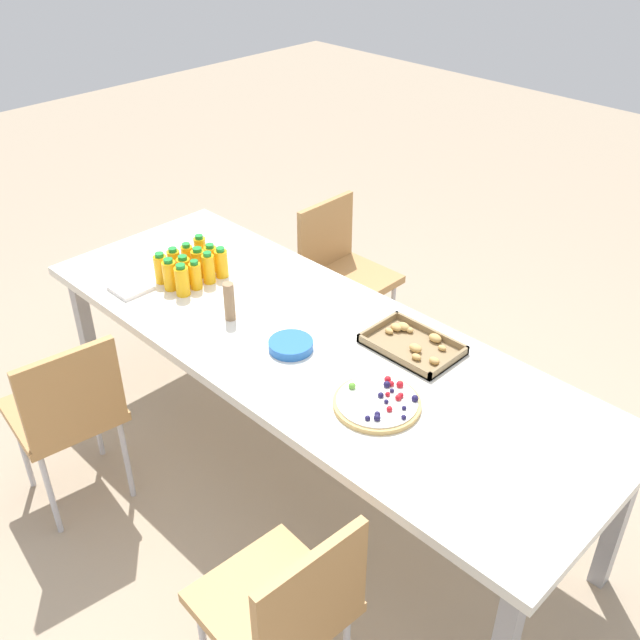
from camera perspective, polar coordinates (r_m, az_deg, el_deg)
The scene contains 22 objects.
ground_plane at distance 3.32m, azimuth -0.67°, elevation -11.78°, with size 12.00×12.00×0.00m, color tan.
party_table at distance 2.88m, azimuth -0.75°, elevation -2.33°, with size 2.51×0.89×0.73m.
chair_far_left at distance 3.80m, azimuth 1.70°, elevation 4.20°, with size 0.40×0.40×0.83m.
chair_near_left at distance 3.02m, azimuth -19.17°, elevation -6.60°, with size 0.45×0.45×0.83m.
chair_near_right at distance 2.26m, azimuth -2.67°, elevation -21.48°, with size 0.42×0.42×0.83m.
juice_bottle_0 at distance 3.26m, azimuth -12.33°, elevation 3.96°, with size 0.06×0.06×0.14m.
juice_bottle_1 at distance 3.20m, azimuth -11.67°, elevation 3.48°, with size 0.06×0.06×0.15m.
juice_bottle_2 at distance 3.15m, azimuth -10.74°, elevation 3.05°, with size 0.06×0.06×0.15m.
juice_bottle_3 at distance 3.29m, azimuth -11.34°, elevation 4.37°, with size 0.06×0.06×0.14m.
juice_bottle_4 at distance 3.23m, azimuth -10.60°, elevation 3.84°, with size 0.06×0.06×0.13m.
juice_bottle_5 at distance 3.19m, azimuth -9.72°, elevation 3.47°, with size 0.05×0.05×0.13m.
juice_bottle_6 at distance 3.33m, azimuth -10.33°, elevation 4.82°, with size 0.05×0.05×0.13m.
juice_bottle_7 at distance 3.28m, azimuth -9.49°, elevation 4.43°, with size 0.06×0.06×0.14m.
juice_bottle_8 at distance 3.22m, azimuth -8.71°, elevation 4.03°, with size 0.05×0.05×0.15m.
juice_bottle_9 at distance 3.37m, azimuth -9.35°, elevation 5.36°, with size 0.05×0.05×0.15m.
juice_bottle_10 at distance 3.31m, azimuth -8.54°, elevation 4.79°, with size 0.06×0.06×0.13m.
juice_bottle_11 at distance 3.26m, azimuth -7.72°, elevation 4.44°, with size 0.06×0.06×0.14m.
fruit_pizza at distance 2.52m, azimuth 4.55°, elevation -6.45°, with size 0.31×0.31×0.05m.
snack_tray at distance 2.81m, azimuth 7.27°, elevation -1.89°, with size 0.36×0.24×0.04m.
plate_stack at distance 2.78m, azimuth -2.32°, elevation -1.97°, with size 0.17×0.17×0.03m.
napkin_stack at distance 3.26m, azimuth -14.58°, elevation 2.45°, with size 0.15×0.15×0.02m, color white.
cardboard_tube at distance 2.94m, azimuth -7.11°, elevation 1.44°, with size 0.04×0.04×0.16m, color #9E7A56.
Camera 1 is at (1.68, -1.63, 2.34)m, focal length 40.90 mm.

